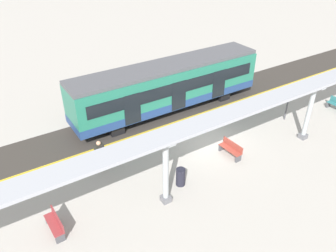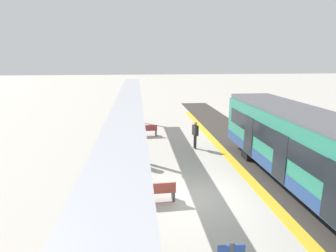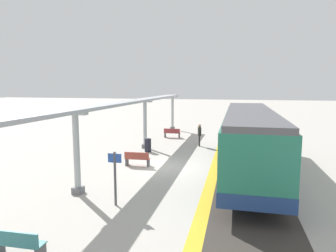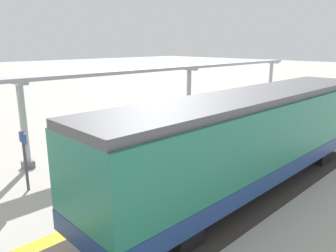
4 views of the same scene
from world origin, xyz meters
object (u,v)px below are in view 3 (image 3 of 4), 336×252
canopy_pillar_nearest (172,113)px  bench_far_end (17,244)px  platform_info_sign (115,173)px  passenger_waiting_near_edge (199,132)px  bench_near_end (137,159)px  trash_bin (148,145)px  canopy_pillar_third (77,153)px  bench_mid_platform (172,133)px  canopy_pillar_second (145,124)px  train_near_carriage (249,140)px

canopy_pillar_nearest → bench_far_end: canopy_pillar_nearest is taller
platform_info_sign → passenger_waiting_near_edge: 12.69m
bench_near_end → passenger_waiting_near_edge: passenger_waiting_near_edge is taller
platform_info_sign → trash_bin: bearing=-80.8°
trash_bin → passenger_waiting_near_edge: size_ratio=0.55×
canopy_pillar_third → trash_bin: size_ratio=3.74×
bench_mid_platform → passenger_waiting_near_edge: passenger_waiting_near_edge is taller
bench_mid_platform → bench_far_end: bearing=89.8°
canopy_pillar_third → bench_mid_platform: 15.15m
canopy_pillar_second → bench_near_end: 5.42m
bench_mid_platform → bench_far_end: same height
canopy_pillar_second → platform_info_sign: (-2.17, 10.94, -0.53)m
bench_mid_platform → train_near_carriage: bearing=123.1°
canopy_pillar_nearest → platform_info_sign: bearing=95.9°
bench_far_end → passenger_waiting_near_edge: (-3.02, -16.69, 0.67)m
canopy_pillar_third → trash_bin: canopy_pillar_third is taller
train_near_carriage → platform_info_sign: bearing=47.9°
bench_far_end → trash_bin: trash_bin is taller
train_near_carriage → canopy_pillar_third: canopy_pillar_third is taller
canopy_pillar_third → passenger_waiting_near_edge: (-4.02, -11.69, -0.75)m
train_near_carriage → canopy_pillar_nearest: (7.55, -15.06, 0.03)m
train_near_carriage → canopy_pillar_nearest: canopy_pillar_nearest is taller
passenger_waiting_near_edge → train_near_carriage: bearing=118.1°
bench_near_end → canopy_pillar_third: bearing=77.6°
bench_near_end → passenger_waiting_near_edge: (-2.92, -6.72, 0.67)m
canopy_pillar_nearest → bench_near_end: bearing=94.1°
train_near_carriage → platform_info_sign: size_ratio=6.26×
bench_near_end → bench_far_end: (0.10, 9.97, 0.00)m
canopy_pillar_nearest → canopy_pillar_second: same height
canopy_pillar_second → bench_mid_platform: bearing=-102.0°
canopy_pillar_nearest → bench_near_end: canopy_pillar_nearest is taller
bench_mid_platform → platform_info_sign: size_ratio=0.69×
bench_mid_platform → trash_bin: size_ratio=1.55×
bench_far_end → canopy_pillar_nearest: bearing=-87.7°
trash_bin → platform_info_sign: (-1.57, 9.67, 0.84)m
trash_bin → platform_info_sign: platform_info_sign is taller
canopy_pillar_nearest → canopy_pillar_third: 20.15m
bench_near_end → train_near_carriage: bearing=-178.9°
canopy_pillar_nearest → trash_bin: bearing=93.0°
canopy_pillar_third → platform_info_sign: canopy_pillar_third is taller
canopy_pillar_nearest → canopy_pillar_third: (0.00, 20.15, 0.00)m
train_near_carriage → passenger_waiting_near_edge: bearing=-61.9°
train_near_carriage → bench_near_end: train_near_carriage is taller
canopy_pillar_second → bench_far_end: canopy_pillar_second is taller
canopy_pillar_second → trash_bin: canopy_pillar_second is taller
train_near_carriage → platform_info_sign: train_near_carriage is taller
train_near_carriage → platform_info_sign: (5.38, 5.96, -0.50)m
train_near_carriage → platform_info_sign: 8.04m
canopy_pillar_second → canopy_pillar_third: same height
trash_bin → platform_info_sign: size_ratio=0.45×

